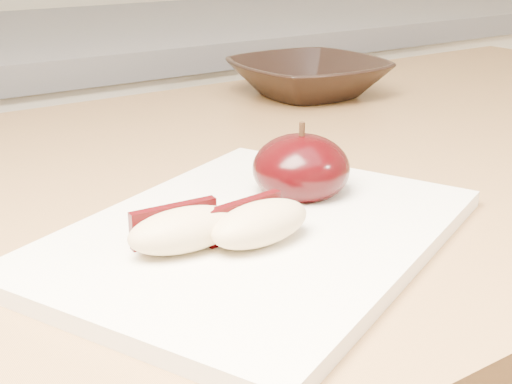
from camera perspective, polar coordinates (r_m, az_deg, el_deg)
cutting_board at (r=0.48m, az=0.00°, el=-3.48°), size 0.36×0.32×0.01m
apple_half at (r=0.53m, az=3.62°, el=1.90°), size 0.08×0.08×0.06m
apple_wedge_a at (r=0.44m, az=-5.85°, el=-2.96°), size 0.08×0.04×0.03m
apple_wedge_b at (r=0.45m, az=0.18°, el=-2.48°), size 0.08×0.04×0.03m
bowl at (r=0.90m, az=4.18°, el=9.11°), size 0.19×0.19×0.05m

